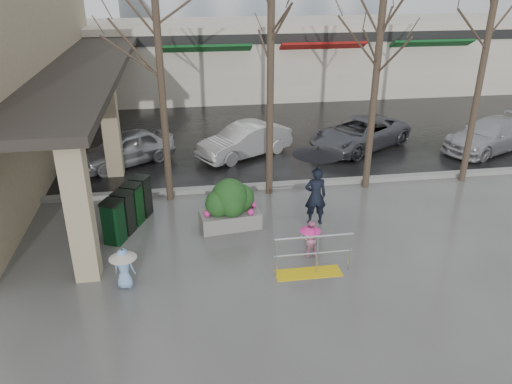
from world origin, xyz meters
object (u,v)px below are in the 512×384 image
object	(u,v)px
tree_mideast	(380,37)
woman	(317,176)
tree_midwest	(271,26)
car_c	(360,133)
news_boxes	(128,208)
car_a	(125,148)
planter	(230,204)
child_pink	(310,236)
child_blue	(124,264)
tree_west	(157,33)
tree_east	(492,17)
car_b	(245,141)
car_d	(490,135)
handrail	(311,260)

from	to	relation	value
tree_mideast	woman	size ratio (longest dim) A/B	2.79
tree_midwest	car_c	world-z (taller)	tree_midwest
news_boxes	car_a	size ratio (longest dim) A/B	0.59
news_boxes	car_c	distance (m)	10.34
planter	child_pink	bearing A→B (deg)	-45.53
woman	car_c	size ratio (longest dim) A/B	0.51
tree_midwest	child_blue	distance (m)	7.80
tree_west	car_c	xyz separation A→B (m)	(7.60, 3.81, -4.45)
tree_east	planter	size ratio (longest dim) A/B	4.10
car_c	child_pink	bearing A→B (deg)	-59.15
tree_west	car_b	size ratio (longest dim) A/B	1.78
planter	woman	bearing A→B (deg)	-3.95
car_c	car_d	distance (m)	5.18
child_blue	news_boxes	size ratio (longest dim) A/B	0.45
car_b	car_c	bearing A→B (deg)	62.77
car_d	handrail	bearing A→B (deg)	-73.97
child_pink	tree_midwest	bearing A→B (deg)	-73.46
tree_midwest	car_d	bearing A→B (deg)	16.28
child_blue	planter	xyz separation A→B (m)	(2.70, 2.56, 0.08)
child_pink	car_d	xyz separation A→B (m)	(9.14, 6.75, 0.07)
child_pink	child_blue	distance (m)	4.58
tree_west	tree_midwest	world-z (taller)	tree_midwest
tree_east	car_b	distance (m)	9.28
handrail	car_d	xyz separation A→B (m)	(9.31, 7.57, 0.25)
tree_west	planter	bearing A→B (deg)	-51.25
child_pink	car_c	bearing A→B (deg)	-105.79
car_d	car_b	bearing A→B (deg)	-117.83
tree_east	news_boxes	world-z (taller)	tree_east
tree_west	planter	world-z (taller)	tree_west
tree_mideast	planter	distance (m)	6.70
car_a	car_d	world-z (taller)	same
handrail	tree_west	bearing A→B (deg)	124.99
news_boxes	car_c	world-z (taller)	car_c
car_d	tree_west	bearing A→B (deg)	-100.74
child_blue	news_boxes	world-z (taller)	news_boxes
tree_west	car_b	distance (m)	6.40
car_a	car_b	distance (m)	4.51
woman	planter	xyz separation A→B (m)	(-2.41, 0.17, -0.77)
tree_west	child_pink	xyz separation A→B (m)	(3.53, -3.98, -4.52)
tree_midwest	car_c	bearing A→B (deg)	40.86
handrail	planter	world-z (taller)	planter
car_b	child_blue	bearing A→B (deg)	-55.13
tree_east	planter	distance (m)	9.76
handrail	tree_mideast	distance (m)	7.28
tree_west	woman	distance (m)	5.94
tree_east	car_d	bearing A→B (deg)	45.97
tree_east	car_b	bearing A→B (deg)	153.27
child_blue	news_boxes	distance (m)	2.93
tree_midwest	car_b	bearing A→B (deg)	95.04
tree_west	tree_mideast	world-z (taller)	tree_west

